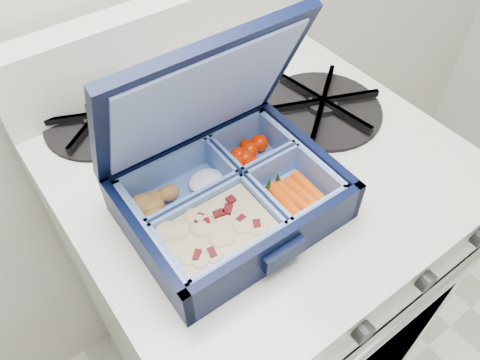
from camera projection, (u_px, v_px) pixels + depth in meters
stove at (248, 290)px, 0.97m from camera, size 0.54×0.54×0.81m
bento_box at (231, 198)px, 0.57m from camera, size 0.25×0.20×0.06m
burner_grate at (323, 104)px, 0.72m from camera, size 0.24×0.24×0.03m
burner_grate_rear at (98, 119)px, 0.70m from camera, size 0.22×0.22×0.02m
fork at (183, 141)px, 0.68m from camera, size 0.17×0.12×0.01m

